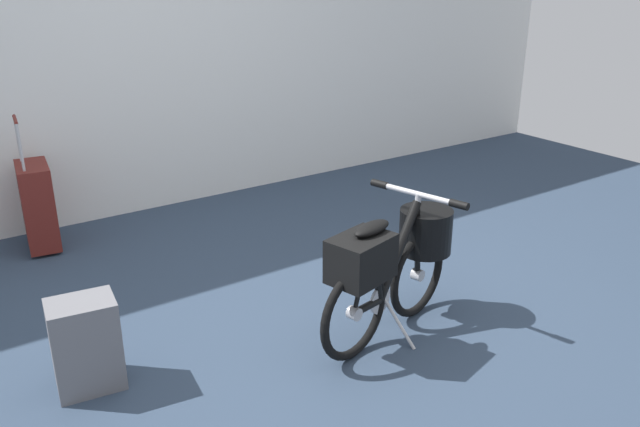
% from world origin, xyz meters
% --- Properties ---
extents(ground_plane, '(7.97, 7.97, 0.00)m').
position_xyz_m(ground_plane, '(0.00, 0.00, 0.00)').
color(ground_plane, '#2D3D51').
extents(back_wall, '(7.97, 0.10, 2.62)m').
position_xyz_m(back_wall, '(0.00, 2.30, 1.31)').
color(back_wall, white).
rests_on(back_wall, ground_plane).
extents(folding_bike_foreground, '(0.93, 0.52, 0.68)m').
position_xyz_m(folding_bike_foreground, '(0.31, -0.04, 0.37)').
color(folding_bike_foreground, black).
rests_on(folding_bike_foreground, ground_plane).
extents(rolling_suitcase, '(0.23, 0.38, 0.83)m').
position_xyz_m(rolling_suitcase, '(-0.85, 1.96, 0.28)').
color(rolling_suitcase, maroon).
rests_on(rolling_suitcase, ground_plane).
extents(handbag_on_floor, '(0.29, 0.26, 0.40)m').
position_xyz_m(handbag_on_floor, '(-1.03, 0.35, 0.20)').
color(handbag_on_floor, slate).
rests_on(handbag_on_floor, ground_plane).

